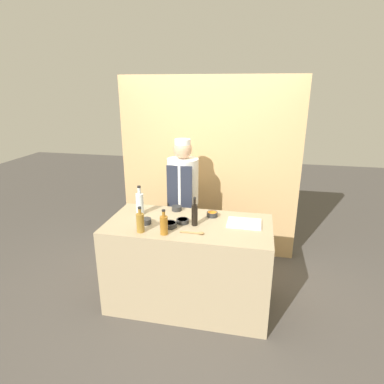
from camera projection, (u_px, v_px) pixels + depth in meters
ground_plane at (189, 301)px, 3.56m from camera, size 14.00×14.00×0.00m
cabinet_wall at (209, 168)px, 4.36m from camera, size 2.39×0.18×2.40m
counter at (189, 264)px, 3.41m from camera, size 1.67×0.83×0.94m
sauce_bowl_orange at (212, 214)px, 3.42m from camera, size 0.12×0.12×0.05m
sauce_bowl_white at (146, 221)px, 3.24m from camera, size 0.11×0.11×0.05m
sauce_bowl_purple at (177, 208)px, 3.58m from camera, size 0.11×0.11×0.05m
sauce_bowl_red at (169, 224)px, 3.16m from camera, size 0.14×0.14×0.05m
sauce_bowl_green at (183, 221)px, 3.26m from camera, size 0.13×0.13×0.04m
cutting_board at (244, 223)px, 3.23m from camera, size 0.34×0.26×0.02m
bottle_clear at (140, 203)px, 3.45m from camera, size 0.08×0.08×0.32m
bottle_vinegar at (140, 222)px, 3.04m from camera, size 0.08×0.08×0.25m
bottle_amber at (164, 225)px, 2.99m from camera, size 0.07×0.07×0.25m
bottle_soy at (195, 214)px, 3.18m from camera, size 0.06×0.06×0.30m
wooden_spoon at (195, 233)px, 3.02m from camera, size 0.23×0.04×0.02m
chef_center at (183, 201)px, 3.99m from camera, size 0.38×0.38×1.67m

